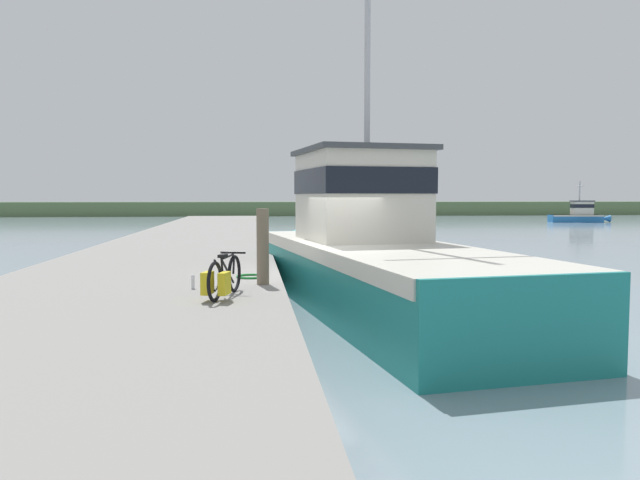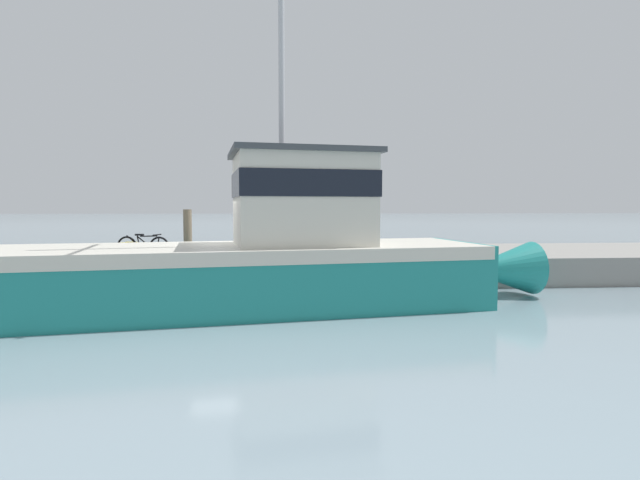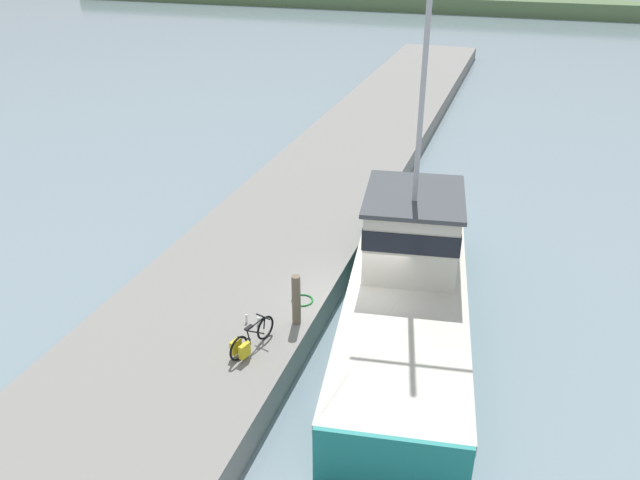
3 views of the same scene
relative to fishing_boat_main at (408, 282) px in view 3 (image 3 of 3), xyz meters
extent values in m
plane|color=gray|center=(-1.13, -0.66, -1.28)|extent=(320.00, 320.00, 0.00)
cube|color=gray|center=(-5.04, -0.66, -0.85)|extent=(5.83, 80.00, 0.86)
cube|color=teal|center=(0.09, -0.64, -0.54)|extent=(4.78, 11.63, 1.47)
cone|color=teal|center=(-0.89, 5.95, -0.54)|extent=(1.69, 2.22, 1.40)
cube|color=beige|center=(0.09, -0.64, 0.05)|extent=(4.81, 11.41, 0.29)
cube|color=beige|center=(-0.11, 0.76, 1.23)|extent=(2.94, 3.36, 2.07)
cube|color=black|center=(-0.11, 0.76, 1.59)|extent=(3.00, 3.42, 0.58)
cube|color=#3D4247|center=(-0.11, 0.76, 2.32)|extent=(3.17, 3.62, 0.12)
cylinder|color=#B2B2B7|center=(-0.05, 0.31, 6.03)|extent=(0.14, 0.14, 7.29)
torus|color=black|center=(-3.30, -4.19, -0.09)|extent=(0.23, 0.64, 0.64)
torus|color=black|center=(-3.02, -3.20, -0.09)|extent=(0.23, 0.64, 0.64)
cylinder|color=black|center=(-3.25, -4.03, -0.17)|extent=(0.13, 0.35, 0.18)
cylinder|color=black|center=(-3.19, -3.82, 0.00)|extent=(0.07, 0.14, 0.49)
cylinder|color=black|center=(-3.24, -3.98, 0.07)|extent=(0.16, 0.45, 0.37)
cylinder|color=black|center=(-3.12, -3.56, -0.01)|extent=(0.21, 0.64, 0.50)
cylinder|color=black|center=(-3.11, -3.51, 0.24)|extent=(0.18, 0.52, 0.05)
cylinder|color=black|center=(-3.03, -3.23, 0.07)|extent=(0.06, 0.10, 0.33)
cylinder|color=black|center=(-3.04, -3.26, 0.28)|extent=(0.43, 0.16, 0.04)
cube|color=black|center=(-3.19, -3.80, 0.27)|extent=(0.16, 0.26, 0.05)
cube|color=gold|center=(-3.42, -4.10, -0.13)|extent=(0.20, 0.34, 0.35)
cube|color=gold|center=(-3.15, -4.18, -0.13)|extent=(0.20, 0.34, 0.35)
cylinder|color=#756651|center=(-2.51, -2.30, 0.30)|extent=(0.23, 0.23, 1.43)
torus|color=#197A2D|center=(-2.73, -1.26, -0.39)|extent=(0.62, 0.62, 0.04)
cylinder|color=silver|center=(-3.77, -2.72, -0.29)|extent=(0.06, 0.06, 0.25)
cylinder|color=silver|center=(-3.44, -2.70, -0.31)|extent=(0.07, 0.07, 0.22)
camera|label=1|loc=(-2.72, -14.00, 1.24)|focal=35.00mm
camera|label=2|loc=(11.64, 0.20, 1.08)|focal=28.00mm
camera|label=3|loc=(2.41, -15.09, 9.15)|focal=35.00mm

